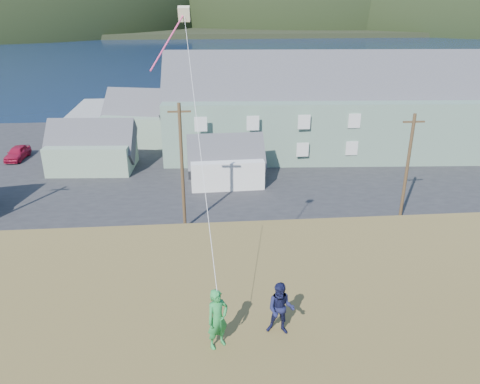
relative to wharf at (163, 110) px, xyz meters
name	(u,v)px	position (x,y,z in m)	size (l,w,h in m)	color
ground	(210,237)	(6.00, -40.00, -0.45)	(900.00, 900.00, 0.00)	#0A1638
grass_strip	(211,251)	(6.00, -42.00, -0.40)	(110.00, 8.00, 0.10)	#4C3D19
waterfront_lot	(206,161)	(6.00, -23.00, -0.39)	(72.00, 36.00, 0.12)	#28282B
wharf	(163,110)	(0.00, 0.00, 0.00)	(26.00, 14.00, 0.90)	gray
far_shore	(198,19)	(6.00, 290.00, 0.55)	(900.00, 320.00, 2.00)	black
far_hills	(255,21)	(41.59, 239.38, 1.55)	(760.00, 265.00, 143.00)	black
lodge	(339,107)	(20.59, -21.04, 4.63)	(38.23, 12.87, 13.24)	gray
shed_palegreen_near	(92,148)	(-5.24, -24.66, 1.88)	(8.81, 5.85, 6.14)	gray
shed_white	(226,162)	(7.79, -29.48, 1.71)	(7.16, 4.88, 5.56)	white
shed_palegreen_far	(153,119)	(0.06, -15.41, 2.45)	(12.44, 8.82, 7.59)	gray
utility_poles	(180,172)	(3.99, -38.50, 4.10)	(33.34, 0.24, 9.42)	#47331E
parked_cars	(103,145)	(-5.38, -18.71, 0.39)	(22.65, 13.53, 1.54)	black
kite_flyer_green	(218,319)	(5.89, -59.74, 7.65)	(0.65, 0.43, 1.79)	#268E40
kite_flyer_navy	(281,309)	(7.69, -59.34, 7.57)	(0.79, 0.62, 1.63)	#16193E
kite_rig	(182,21)	(5.02, -50.88, 14.82)	(1.03, 4.85, 11.35)	beige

